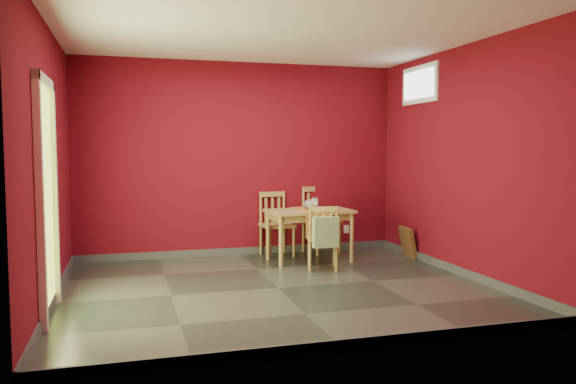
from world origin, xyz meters
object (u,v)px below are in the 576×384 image
object	(u,v)px
dining_table	(309,216)
cat	(311,202)
chair_near	(323,237)
picture_frame	(408,242)
chair_far_right	(320,219)
chair_far_left	(276,223)
tote_bag	(326,232)

from	to	relation	value
dining_table	cat	world-z (taller)	cat
dining_table	chair_near	size ratio (longest dim) A/B	1.42
cat	dining_table	bearing A→B (deg)	-122.14
cat	picture_frame	size ratio (longest dim) A/B	0.86
cat	chair_far_right	bearing A→B (deg)	60.44
chair_far_left	tote_bag	bearing A→B (deg)	-78.09
tote_bag	chair_far_right	bearing A→B (deg)	73.54
chair_far_right	cat	size ratio (longest dim) A/B	2.58
chair_far_right	tote_bag	bearing A→B (deg)	-106.46
chair_far_left	chair_far_right	size ratio (longest dim) A/B	0.94
tote_bag	picture_frame	world-z (taller)	tote_bag
tote_bag	picture_frame	bearing A→B (deg)	24.34
chair_far_right	chair_near	size ratio (longest dim) A/B	1.18
cat	picture_frame	distance (m)	1.48
chair_far_left	chair_far_right	bearing A→B (deg)	4.28
chair_far_left	tote_bag	distance (m)	1.33
tote_bag	chair_near	bearing A→B (deg)	80.24
chair_far_left	cat	size ratio (longest dim) A/B	2.42
cat	picture_frame	bearing A→B (deg)	-6.36
chair_far_right	chair_near	distance (m)	1.21
chair_near	cat	distance (m)	0.74
chair_far_left	cat	xyz separation A→B (m)	(0.37, -0.46, 0.33)
chair_far_right	chair_near	world-z (taller)	chair_far_right
chair_near	picture_frame	bearing A→B (deg)	17.90
chair_far_right	picture_frame	bearing A→B (deg)	-33.47
chair_far_left	chair_far_right	distance (m)	0.67
chair_near	tote_bag	size ratio (longest dim) A/B	1.84
chair_near	tote_bag	bearing A→B (deg)	-99.76
dining_table	tote_bag	bearing A→B (deg)	-93.43
picture_frame	chair_far_right	bearing A→B (deg)	146.53
tote_bag	picture_frame	xyz separation A→B (m)	(1.45, 0.65, -0.29)
chair_near	tote_bag	distance (m)	0.22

